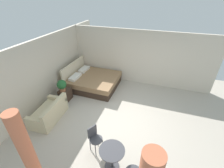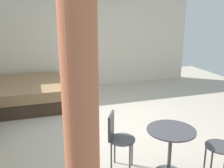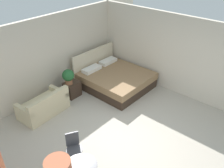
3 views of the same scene
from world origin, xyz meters
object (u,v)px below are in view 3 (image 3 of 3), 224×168
at_px(bed, 115,79).
at_px(nightstand, 72,89).
at_px(potted_plant, 68,76).
at_px(couch, 44,106).
at_px(cafe_chair_near_window, 74,146).

distance_m(bed, nightstand, 1.52).
distance_m(bed, potted_plant, 1.68).
bearing_deg(couch, cafe_chair_near_window, -107.29).
distance_m(nightstand, potted_plant, 0.54).
bearing_deg(potted_plant, couch, -174.07).
distance_m(bed, cafe_chair_near_window, 3.54).
relative_size(potted_plant, cafe_chair_near_window, 0.59).
xyz_separation_m(couch, potted_plant, (1.07, 0.11, 0.52)).
distance_m(bed, couch, 2.60).
bearing_deg(nightstand, couch, -174.93).
height_order(nightstand, cafe_chair_near_window, cafe_chair_near_window).
bearing_deg(cafe_chair_near_window, couch, 72.71).
relative_size(nightstand, cafe_chair_near_window, 0.60).
relative_size(couch, nightstand, 2.88).
bearing_deg(couch, bed, -12.25).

